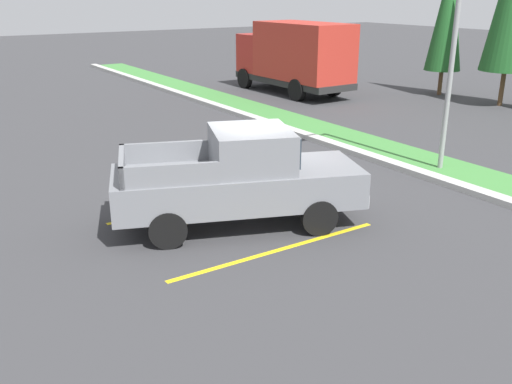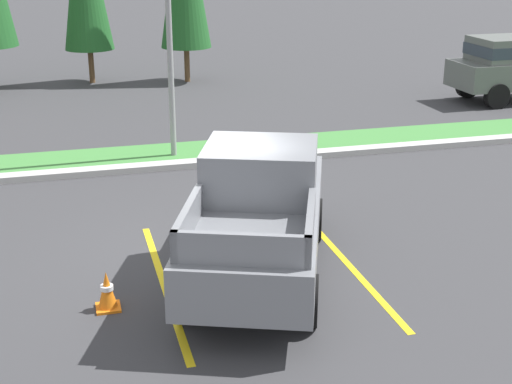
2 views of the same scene
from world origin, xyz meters
name	(u,v)px [view 2 (image 2 of 2)]	position (x,y,z in m)	size (l,w,h in m)	color
ground_plane	(205,254)	(0.00, 0.00, 0.00)	(120.00, 120.00, 0.00)	#38383A
parking_line_near	(164,285)	(-0.86, -0.99, 0.00)	(0.12, 4.80, 0.01)	yellow
parking_line_far	(347,263)	(2.24, -0.99, 0.00)	(0.12, 4.80, 0.01)	yellow
curb_strip	(164,166)	(0.00, 5.00, 0.07)	(56.00, 0.40, 0.15)	#B2B2AD
grass_median	(157,155)	(0.00, 6.10, 0.03)	(56.00, 1.80, 0.06)	#42843D
pickup_truck_main	(259,213)	(0.71, -0.94, 1.04)	(3.63, 5.55, 2.10)	black
traffic_cone	(107,291)	(-1.77, -1.54, 0.29)	(0.36, 0.36, 0.60)	orange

